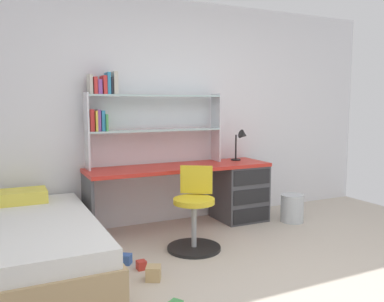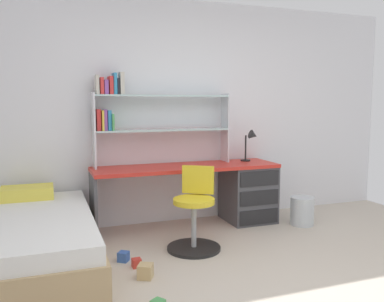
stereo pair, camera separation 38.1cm
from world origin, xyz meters
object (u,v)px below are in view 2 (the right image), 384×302
at_px(desk, 232,189).
at_px(swivel_chair, 195,217).
at_px(desk_lamp, 252,140).
at_px(waste_bin, 302,211).
at_px(toy_block_natural_1, 145,271).
at_px(toy_block_blue_3, 123,257).
at_px(bed_platform, 26,243).
at_px(toy_block_red_0, 137,263).
at_px(bookshelf_hutch, 142,111).

xyz_separation_m(desk, swivel_chair, (-0.73, -0.68, -0.09)).
xyz_separation_m(desk_lamp, waste_bin, (0.44, -0.45, -0.80)).
xyz_separation_m(desk, toy_block_natural_1, (-1.34, -1.18, -0.35)).
distance_m(desk, toy_block_blue_3, 1.67).
distance_m(swivel_chair, bed_platform, 1.53).
xyz_separation_m(desk_lamp, toy_block_red_0, (-1.65, -1.01, -0.93)).
bearing_deg(swivel_chair, waste_bin, 11.64).
bearing_deg(toy_block_red_0, toy_block_natural_1, -85.22).
relative_size(waste_bin, toy_block_blue_3, 3.76).
bearing_deg(desk, desk_lamp, 13.15).
bearing_deg(toy_block_red_0, desk_lamp, 31.40).
bearing_deg(waste_bin, bed_platform, -174.73).
height_order(bed_platform, toy_block_blue_3, bed_platform).
height_order(desk_lamp, toy_block_blue_3, desk_lamp).
bearing_deg(bookshelf_hutch, toy_block_red_0, -106.48).
distance_m(bed_platform, toy_block_natural_1, 1.07).
distance_m(bookshelf_hutch, bed_platform, 1.84).
xyz_separation_m(waste_bin, toy_block_red_0, (-2.09, -0.55, -0.13)).
height_order(desk_lamp, swivel_chair, desk_lamp).
height_order(bed_platform, toy_block_natural_1, bed_platform).
relative_size(bookshelf_hutch, desk_lamp, 4.10).
bearing_deg(toy_block_natural_1, desk, 41.41).
relative_size(toy_block_red_0, toy_block_blue_3, 0.87).
bearing_deg(desk_lamp, bookshelf_hutch, 175.55).
height_order(desk, waste_bin, desk).
height_order(desk_lamp, waste_bin, desk_lamp).
distance_m(swivel_chair, toy_block_blue_3, 0.77).
distance_m(bookshelf_hutch, toy_block_blue_3, 1.64).
distance_m(desk_lamp, bed_platform, 2.75).
xyz_separation_m(desk_lamp, bed_platform, (-2.55, -0.73, -0.74)).
relative_size(desk_lamp, swivel_chair, 0.48).
bearing_deg(bookshelf_hutch, toy_block_natural_1, -102.85).
xyz_separation_m(bookshelf_hutch, toy_block_blue_3, (-0.41, -0.94, -1.28)).
bearing_deg(waste_bin, toy_block_blue_3, -169.95).
bearing_deg(waste_bin, bookshelf_hutch, 162.45).
bearing_deg(bed_platform, toy_block_red_0, -17.37).
height_order(desk_lamp, toy_block_red_0, desk_lamp).
xyz_separation_m(bookshelf_hutch, bed_platform, (-1.22, -0.83, -1.10)).
bearing_deg(desk_lamp, swivel_chair, -143.57).
bearing_deg(desk, bookshelf_hutch, 170.57).
bearing_deg(desk_lamp, waste_bin, -46.16).
bearing_deg(desk_lamp, bed_platform, -164.05).
bearing_deg(toy_block_red_0, desk, 34.66).
bearing_deg(desk, swivel_chair, -136.74).
xyz_separation_m(toy_block_red_0, toy_block_natural_1, (0.02, -0.24, 0.02)).
relative_size(desk, desk_lamp, 5.53).
bearing_deg(waste_bin, toy_block_red_0, -165.11).
height_order(bookshelf_hutch, swivel_chair, bookshelf_hutch).
height_order(desk, toy_block_red_0, desk).
bearing_deg(swivel_chair, bed_platform, 179.07).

